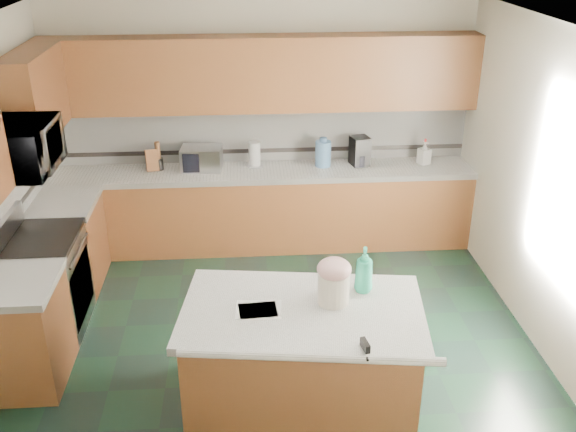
{
  "coord_description": "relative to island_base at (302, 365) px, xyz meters",
  "views": [
    {
      "loc": [
        -0.21,
        -4.58,
        3.44
      ],
      "look_at": [
        0.15,
        0.35,
        1.12
      ],
      "focal_mm": 40.0,
      "sensor_mm": 36.0,
      "label": 1
    }
  ],
  "objects": [
    {
      "name": "floor",
      "position": [
        -0.17,
        0.78,
        -0.43
      ],
      "size": [
        4.6,
        4.6,
        0.0
      ],
      "primitive_type": "plane",
      "color": "black",
      "rests_on": "ground"
    },
    {
      "name": "ceiling",
      "position": [
        -0.17,
        0.78,
        2.27
      ],
      "size": [
        4.6,
        4.6,
        0.0
      ],
      "primitive_type": "plane",
      "color": "white",
      "rests_on": "ground"
    },
    {
      "name": "wall_back",
      "position": [
        -0.17,
        3.1,
        0.92
      ],
      "size": [
        4.6,
        0.04,
        2.7
      ],
      "primitive_type": "cube",
      "color": "white",
      "rests_on": "ground"
    },
    {
      "name": "wall_front",
      "position": [
        -0.17,
        -1.54,
        0.92
      ],
      "size": [
        4.6,
        0.04,
        2.7
      ],
      "primitive_type": "cube",
      "color": "white",
      "rests_on": "ground"
    },
    {
      "name": "wall_right",
      "position": [
        2.15,
        0.78,
        0.92
      ],
      "size": [
        0.04,
        4.6,
        2.7
      ],
      "primitive_type": "cube",
      "color": "white",
      "rests_on": "ground"
    },
    {
      "name": "back_base_cab",
      "position": [
        -0.17,
        2.78,
        0.0
      ],
      "size": [
        4.6,
        0.6,
        0.86
      ],
      "primitive_type": "cube",
      "color": "#432212",
      "rests_on": "ground"
    },
    {
      "name": "back_countertop",
      "position": [
        -0.17,
        2.78,
        0.46
      ],
      "size": [
        4.6,
        0.64,
        0.06
      ],
      "primitive_type": "cube",
      "color": "white",
      "rests_on": "back_base_cab"
    },
    {
      "name": "back_upper_cab",
      "position": [
        -0.17,
        2.91,
        1.51
      ],
      "size": [
        4.6,
        0.33,
        0.78
      ],
      "primitive_type": "cube",
      "color": "#432212",
      "rests_on": "wall_back"
    },
    {
      "name": "back_backsplash",
      "position": [
        -0.17,
        3.07,
        0.81
      ],
      "size": [
        4.6,
        0.02,
        0.63
      ],
      "primitive_type": "cube",
      "color": "silver",
      "rests_on": "back_countertop"
    },
    {
      "name": "back_accent_band",
      "position": [
        -0.17,
        3.06,
        0.61
      ],
      "size": [
        4.6,
        0.01,
        0.05
      ],
      "primitive_type": "cube",
      "color": "black",
      "rests_on": "back_countertop"
    },
    {
      "name": "left_base_cab_rear",
      "position": [
        -2.17,
        2.07,
        0.0
      ],
      "size": [
        0.6,
        0.82,
        0.86
      ],
      "primitive_type": "cube",
      "color": "#432212",
      "rests_on": "ground"
    },
    {
      "name": "left_counter_rear",
      "position": [
        -2.17,
        2.07,
        0.46
      ],
      "size": [
        0.64,
        0.82,
        0.06
      ],
      "primitive_type": "cube",
      "color": "white",
      "rests_on": "left_base_cab_rear"
    },
    {
      "name": "left_base_cab_front",
      "position": [
        -2.17,
        0.54,
        0.0
      ],
      "size": [
        0.6,
        0.72,
        0.86
      ],
      "primitive_type": "cube",
      "color": "#432212",
      "rests_on": "ground"
    },
    {
      "name": "left_counter_front",
      "position": [
        -2.17,
        0.54,
        0.46
      ],
      "size": [
        0.64,
        0.72,
        0.06
      ],
      "primitive_type": "cube",
      "color": "white",
      "rests_on": "left_base_cab_front"
    },
    {
      "name": "left_backsplash",
      "position": [
        -2.46,
        1.33,
        0.81
      ],
      "size": [
        0.02,
        2.3,
        0.63
      ],
      "primitive_type": "cube",
      "color": "silver",
      "rests_on": "wall_left"
    },
    {
      "name": "left_accent_band",
      "position": [
        -2.45,
        1.33,
        0.61
      ],
      "size": [
        0.01,
        2.3,
        0.05
      ],
      "primitive_type": "cube",
      "color": "black",
      "rests_on": "wall_left"
    },
    {
      "name": "left_upper_cab_rear",
      "position": [
        -2.31,
        2.2,
        1.51
      ],
      "size": [
        0.33,
        1.09,
        0.78
      ],
      "primitive_type": "cube",
      "color": "#432212",
      "rests_on": "wall_left"
    },
    {
      "name": "range_body",
      "position": [
        -2.17,
        1.28,
        0.01
      ],
      "size": [
        0.6,
        0.76,
        0.88
      ],
      "primitive_type": "cube",
      "color": "#B7B7BC",
      "rests_on": "ground"
    },
    {
      "name": "range_oven_door",
      "position": [
        -1.88,
        1.28,
        -0.03
      ],
      "size": [
        0.02,
        0.68,
        0.55
      ],
      "primitive_type": "cube",
      "color": "black",
      "rests_on": "range_body"
    },
    {
      "name": "range_cooktop",
      "position": [
        -2.17,
        1.28,
        0.47
      ],
      "size": [
        0.62,
        0.78,
        0.04
      ],
      "primitive_type": "cube",
      "color": "black",
      "rests_on": "range_body"
    },
    {
      "name": "range_handle",
      "position": [
        -1.85,
        1.28,
        0.35
      ],
      "size": [
        0.02,
        0.66,
        0.02
      ],
      "primitive_type": "cylinder",
      "rotation": [
        1.57,
        0.0,
        0.0
      ],
      "color": "#B7B7BC",
      "rests_on": "range_body"
    },
    {
      "name": "range_backguard",
      "position": [
        -2.43,
        1.28,
        0.59
      ],
      "size": [
        0.06,
        0.76,
        0.18
      ],
      "primitive_type": "cube",
      "color": "#B7B7BC",
      "rests_on": "range_body"
    },
    {
      "name": "microwave",
      "position": [
        -2.17,
        1.28,
        1.3
      ],
      "size": [
        0.5,
        0.73,
        0.41
      ],
      "primitive_type": "imported",
      "rotation": [
        0.0,
        0.0,
        1.57
      ],
      "color": "#B7B7BC",
      "rests_on": "wall_left"
    },
    {
      "name": "island_base",
      "position": [
        0.0,
        0.0,
        0.0
      ],
      "size": [
        1.72,
        1.12,
        0.86
      ],
      "primitive_type": "cube",
      "rotation": [
        0.0,
        0.0,
        -0.13
      ],
      "color": "#432212",
      "rests_on": "ground"
    },
    {
      "name": "island_top",
      "position": [
        0.0,
        0.0,
        0.46
      ],
      "size": [
        1.83,
        1.24,
        0.06
      ],
      "primitive_type": "cube",
      "rotation": [
        0.0,
        0.0,
        -0.13
      ],
      "color": "white",
      "rests_on": "island_base"
    },
    {
      "name": "island_bullnose",
      "position": [
        -0.0,
        -0.51,
        0.46
      ],
      "size": [
        1.71,
        0.28,
        0.06
      ],
      "primitive_type": "cylinder",
      "rotation": [
        0.0,
        1.57,
        -0.13
      ],
      "color": "white",
      "rests_on": "island_base"
    },
    {
      "name": "treat_jar",
      "position": [
        0.23,
        0.07,
        0.61
      ],
      "size": [
        0.23,
        0.23,
        0.24
      ],
      "primitive_type": "cylinder",
      "rotation": [
        0.0,
        0.0,
        0.04
      ],
      "color": "white",
      "rests_on": "island_top"
    },
    {
      "name": "treat_jar_lid",
      "position": [
        0.23,
        0.07,
        0.76
      ],
      "size": [
        0.25,
        0.25,
        0.15
      ],
      "primitive_type": "ellipsoid",
      "color": "beige",
      "rests_on": "treat_jar"
    },
    {
      "name": "treat_jar_knob",
      "position": [
        0.23,
        0.07,
        0.81
      ],
      "size": [
        0.08,
        0.03,
        0.03
      ],
      "primitive_type": "cylinder",
      "rotation": [
        0.0,
        1.57,
        0.0
      ],
      "color": "tan",
      "rests_on": "treat_jar_lid"
    },
    {
      "name": "treat_jar_knob_end_l",
      "position": [
        0.19,
        0.07,
        0.81
      ],
      "size": [
        0.04,
        0.04,
        0.04
      ],
      "primitive_type": "sphere",
      "color": "tan",
      "rests_on": "treat_jar_lid"
    },
    {
      "name": "treat_jar_knob_end_r",
      "position": [
        0.27,
        0.07,
        0.81
      ],
      "size": [
        0.04,
        0.04,
        0.04
      ],
      "primitive_type": "sphere",
      "color": "tan",
      "rests_on": "treat_jar_lid"
    },
    {
      "name": "soap_bottle_island",
      "position": [
        0.47,
        0.21,
        0.67
      ],
      "size": [
        0.16,
        0.16,
        0.35
      ],
      "primitive_type": "imported",
      "rotation": [
        0.0,
        0.0,
        -0.21
      ],
      "color": "#229B7A",
      "rests_on": "island_top"
    },
    {
      "name": "paper_sheet_a",
      "position": [
        -0.31,
        0.01,
        0.49
      ],
      "size": [
        0.34,
        0.26,
        0.0
      ],
      "primitive_type": "cube",
      "rotation": [
        0.0,
        0.0,
        -0.07
      ],
      "color": "white",
      "rests_on": "island_top"
    },
    {
      "name": "paper_sheet_b",
      "position": [
        -0.32,
        0.0,
        0.49
      ],
      "size": [
        0.28,
        0.22,
        0.0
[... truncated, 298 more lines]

